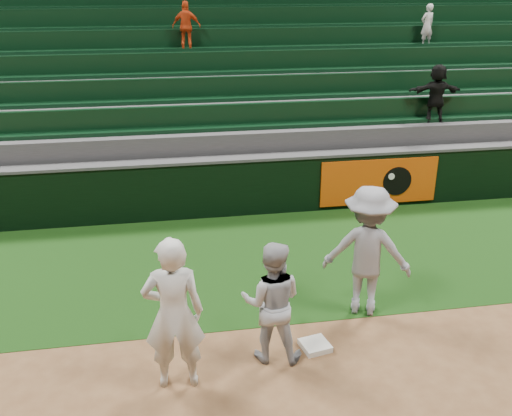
{
  "coord_description": "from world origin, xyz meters",
  "views": [
    {
      "loc": [
        -1.57,
        -5.96,
        4.74
      ],
      "look_at": [
        -0.16,
        2.3,
        1.3
      ],
      "focal_mm": 40.0,
      "sensor_mm": 36.0,
      "label": 1
    }
  ],
  "objects": [
    {
      "name": "stadium_seating",
      "position": [
        0.0,
        8.97,
        1.7
      ],
      "size": [
        36.0,
        5.95,
        5.65
      ],
      "color": "#38383A",
      "rests_on": "ground"
    },
    {
      "name": "first_baseman",
      "position": [
        -1.56,
        -0.1,
        1.0
      ],
      "size": [
        0.75,
        0.5,
        2.01
      ],
      "primitive_type": "imported",
      "rotation": [
        0.0,
        0.0,
        3.11
      ],
      "color": "silver",
      "rests_on": "ground"
    },
    {
      "name": "ground",
      "position": [
        0.0,
        0.0,
        0.0
      ],
      "size": [
        70.0,
        70.0,
        0.0
      ],
      "primitive_type": "plane",
      "color": "brown",
      "rests_on": "ground"
    },
    {
      "name": "foul_grass",
      "position": [
        0.0,
        3.0,
        0.0
      ],
      "size": [
        36.0,
        4.2,
        0.01
      ],
      "primitive_type": "cube",
      "color": "black",
      "rests_on": "ground"
    },
    {
      "name": "base_coach",
      "position": [
        1.28,
        1.1,
        1.0
      ],
      "size": [
        1.47,
        1.17,
        1.99
      ],
      "primitive_type": "imported",
      "rotation": [
        0.0,
        0.0,
        2.75
      ],
      "color": "gray",
      "rests_on": "foul_grass"
    },
    {
      "name": "baserunner",
      "position": [
        -0.31,
        0.23,
        0.84
      ],
      "size": [
        0.95,
        0.82,
        1.68
      ],
      "primitive_type": "imported",
      "rotation": [
        0.0,
        0.0,
        2.88
      ],
      "color": "#ADB1B9",
      "rests_on": "ground"
    },
    {
      "name": "field_wall",
      "position": [
        0.03,
        5.2,
        0.63
      ],
      "size": [
        36.0,
        0.45,
        1.25
      ],
      "color": "black",
      "rests_on": "ground"
    },
    {
      "name": "first_base",
      "position": [
        0.32,
        0.3,
        0.04
      ],
      "size": [
        0.43,
        0.43,
        0.08
      ],
      "primitive_type": "cube",
      "rotation": [
        0.0,
        0.0,
        0.2
      ],
      "color": "white",
      "rests_on": "ground"
    }
  ]
}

